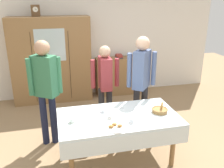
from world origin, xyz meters
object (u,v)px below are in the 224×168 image
at_px(mantel_clock, 36,11).
at_px(pastry_plate, 115,127).
at_px(bookshelf_low, 119,76).
at_px(tea_cup_near_right, 132,121).
at_px(spoon_near_left, 143,114).
at_px(dining_table, 119,123).
at_px(spoon_mid_right, 121,108).
at_px(spoon_back_edge, 76,110).
at_px(person_by_cabinet, 141,76).
at_px(tea_cup_center, 72,121).
at_px(tea_cup_far_left, 111,116).
at_px(book_stack, 119,56).
at_px(tea_cup_back_edge, 104,110).
at_px(person_beside_shelf, 45,83).
at_px(person_near_right_end, 105,80).
at_px(bread_basket, 160,110).
at_px(wall_cabinet, 52,60).

height_order(mantel_clock, pastry_plate, mantel_clock).
height_order(mantel_clock, bookshelf_low, mantel_clock).
relative_size(tea_cup_near_right, spoon_near_left, 1.09).
height_order(dining_table, spoon_mid_right, spoon_mid_right).
bearing_deg(spoon_back_edge, person_by_cabinet, 17.75).
xyz_separation_m(bookshelf_low, spoon_near_left, (-0.35, -2.64, 0.27)).
xyz_separation_m(tea_cup_near_right, spoon_mid_right, (-0.02, 0.46, -0.02)).
height_order(tea_cup_center, pastry_plate, tea_cup_center).
relative_size(mantel_clock, spoon_back_edge, 2.02).
height_order(spoon_mid_right, spoon_near_left, same).
distance_m(dining_table, tea_cup_far_left, 0.18).
bearing_deg(tea_cup_center, tea_cup_far_left, 1.30).
bearing_deg(book_stack, tea_cup_back_edge, -110.12).
xyz_separation_m(tea_cup_back_edge, spoon_near_left, (0.54, -0.21, -0.02)).
bearing_deg(bookshelf_low, tea_cup_center, -117.45).
xyz_separation_m(spoon_back_edge, person_beside_shelf, (-0.42, 0.38, 0.34)).
bearing_deg(person_near_right_end, person_beside_shelf, -161.67).
bearing_deg(person_beside_shelf, tea_cup_back_edge, -32.67).
height_order(person_by_cabinet, person_beside_shelf, person_beside_shelf).
bearing_deg(dining_table, book_stack, 74.98).
distance_m(dining_table, tea_cup_back_edge, 0.31).
xyz_separation_m(mantel_clock, tea_cup_center, (0.47, -2.60, -1.31)).
relative_size(bookshelf_low, bread_basket, 4.77).
bearing_deg(person_beside_shelf, pastry_plate, -49.57).
distance_m(tea_cup_far_left, spoon_near_left, 0.48).
bearing_deg(pastry_plate, tea_cup_back_edge, 96.06).
bearing_deg(pastry_plate, wall_cabinet, 104.98).
height_order(dining_table, person_near_right_end, person_near_right_end).
relative_size(spoon_back_edge, person_by_cabinet, 0.07).
bearing_deg(person_near_right_end, tea_cup_near_right, -85.56).
distance_m(mantel_clock, person_near_right_end, 2.22).
height_order(bookshelf_low, bread_basket, bookshelf_low).
distance_m(wall_cabinet, person_by_cabinet, 2.39).
relative_size(mantel_clock, tea_cup_far_left, 1.85).
xyz_separation_m(spoon_mid_right, person_beside_shelf, (-1.11, 0.47, 0.34)).
distance_m(wall_cabinet, bread_basket, 3.01).
xyz_separation_m(mantel_clock, spoon_mid_right, (1.25, -2.32, -1.33)).
relative_size(wall_cabinet, tea_cup_far_left, 15.00).
height_order(book_stack, bread_basket, book_stack).
relative_size(tea_cup_center, spoon_back_edge, 1.09).
bearing_deg(person_near_right_end, dining_table, -91.43).
distance_m(mantel_clock, bookshelf_low, 2.45).
relative_size(book_stack, spoon_back_edge, 1.95).
bearing_deg(spoon_mid_right, mantel_clock, 118.26).
height_order(pastry_plate, spoon_near_left, pastry_plate).
height_order(tea_cup_center, spoon_near_left, tea_cup_center).
distance_m(tea_cup_far_left, spoon_mid_right, 0.35).
bearing_deg(person_beside_shelf, book_stack, 48.02).
distance_m(pastry_plate, spoon_near_left, 0.57).
distance_m(dining_table, bread_basket, 0.64).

